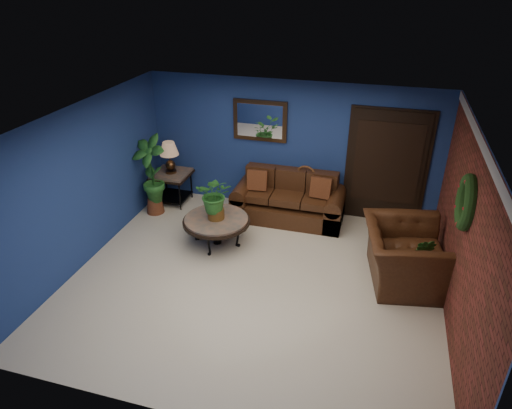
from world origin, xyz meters
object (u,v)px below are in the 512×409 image
(table_lamp, at_px, (169,154))
(armchair, at_px, (405,255))
(side_chair, at_px, (303,190))
(coffee_table, at_px, (216,221))
(sofa, at_px, (289,203))
(end_table, at_px, (172,179))

(table_lamp, relative_size, armchair, 0.45)
(table_lamp, bearing_deg, side_chair, 1.62)
(side_chair, bearing_deg, coffee_table, -123.97)
(coffee_table, relative_size, table_lamp, 1.88)
(coffee_table, relative_size, side_chair, 1.12)
(sofa, bearing_deg, coffee_table, -128.47)
(side_chair, height_order, armchair, side_chair)
(end_table, height_order, armchair, armchair)
(side_chair, distance_m, armchair, 2.36)
(sofa, xyz_separation_m, armchair, (2.07, -1.45, 0.14))
(armchair, bearing_deg, table_lamp, 62.03)
(sofa, bearing_deg, armchair, -34.91)
(side_chair, bearing_deg, table_lamp, -168.55)
(sofa, bearing_deg, table_lamp, -179.35)
(sofa, relative_size, table_lamp, 3.36)
(coffee_table, height_order, end_table, end_table)
(sofa, relative_size, side_chair, 2.00)
(end_table, xyz_separation_m, side_chair, (2.63, 0.07, 0.08))
(sofa, distance_m, end_table, 2.38)
(sofa, bearing_deg, side_chair, 10.72)
(sofa, xyz_separation_m, side_chair, (0.25, 0.05, 0.27))
(sofa, distance_m, coffee_table, 1.59)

